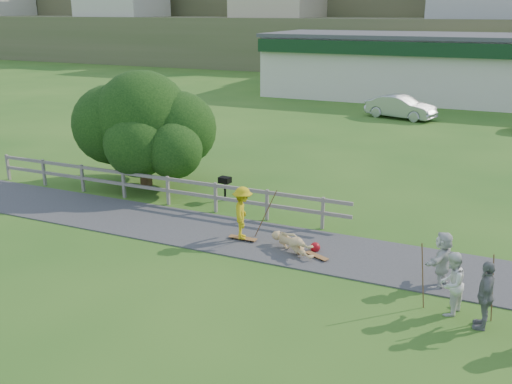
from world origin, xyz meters
TOP-DOWN VIEW (x-y plane):
  - ground at (0.00, 0.00)m, footprint 260.00×260.00m
  - path at (0.00, 1.50)m, footprint 34.00×3.00m
  - fence at (-4.62, 3.30)m, footprint 15.05×0.10m
  - strip_mall at (4.00, 34.94)m, footprint 32.50×10.75m
  - skater_rider at (0.04, 1.27)m, footprint 0.99×1.24m
  - skater_fallen at (1.79, 1.04)m, footprint 1.25×1.68m
  - spectator_a at (6.46, -0.77)m, footprint 0.77×0.89m
  - spectator_b at (7.23, -1.11)m, footprint 0.42×0.97m
  - spectator_d at (6.10, 0.60)m, footprint 0.74×1.49m
  - car_silver at (0.54, 24.70)m, footprint 4.89×2.79m
  - tree at (-6.20, 5.07)m, footprint 6.17×6.17m
  - bbq at (-2.28, 4.59)m, footprint 0.46×0.37m
  - longboard_rider at (0.04, 1.27)m, footprint 0.92×0.23m
  - longboard_fallen at (2.59, 0.94)m, footprint 0.81×0.51m
  - helmet at (2.39, 1.39)m, footprint 0.30×0.30m
  - pole_rider at (0.64, 1.67)m, footprint 0.03×0.03m
  - pole_spec_left at (5.80, -0.74)m, footprint 0.03×0.03m
  - pole_spec_right at (7.36, -0.72)m, footprint 0.03×0.03m

SIDE VIEW (x-z plane):
  - ground at x=0.00m, z-range 0.00..0.00m
  - path at x=0.00m, z-range 0.00..0.04m
  - longboard_fallen at x=2.59m, z-range 0.00..0.09m
  - longboard_rider at x=0.04m, z-range 0.00..0.10m
  - helmet at x=2.39m, z-range 0.00..0.30m
  - skater_fallen at x=1.79m, z-range 0.00..0.63m
  - bbq at x=-2.28m, z-range 0.00..0.93m
  - fence at x=-4.62m, z-range 0.17..1.27m
  - car_silver at x=0.54m, z-range 0.00..1.52m
  - spectator_d at x=6.10m, z-range 0.00..1.54m
  - spectator_a at x=6.46m, z-range 0.00..1.57m
  - spectator_b at x=7.23m, z-range 0.00..1.65m
  - skater_rider at x=0.04m, z-range 0.00..1.67m
  - pole_spec_right at x=7.36m, z-range 0.00..1.67m
  - pole_spec_left at x=5.80m, z-range 0.00..1.68m
  - pole_rider at x=0.64m, z-range 0.00..1.85m
  - tree at x=-6.20m, z-range 0.00..3.60m
  - strip_mall at x=4.00m, z-range 0.03..5.13m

